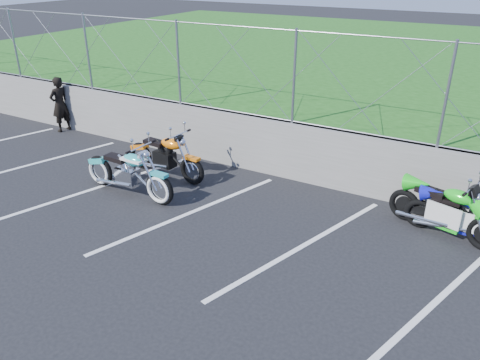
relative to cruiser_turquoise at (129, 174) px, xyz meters
The scene contains 10 objects.
ground 1.93m from the cruiser_turquoise, 32.96° to the right, with size 90.00×90.00×0.00m, color black.
retaining_wall 2.94m from the cruiser_turquoise, 57.79° to the left, with size 30.00×0.22×1.30m, color slate.
grass_field 12.58m from the cruiser_turquoise, 82.85° to the left, with size 30.00×20.00×1.30m, color #1B5216.
chain_link_fence 3.46m from the cruiser_turquoise, 57.79° to the left, with size 28.00×0.03×2.00m.
parking_lines 2.81m from the cruiser_turquoise, ahead, with size 18.29×4.31×0.01m.
cruiser_turquoise is the anchor object (origin of this frame).
naked_orange 1.14m from the cruiser_turquoise, 85.55° to the left, with size 2.22×0.75×1.10m.
sportbike_green 6.20m from the cruiser_turquoise, 14.74° to the left, with size 2.05×0.81×1.09m.
sportbike_blue 6.46m from the cruiser_turquoise, 14.19° to the left, with size 1.91×0.68×0.99m.
person_standing 5.02m from the cruiser_turquoise, 154.17° to the left, with size 0.58×0.38×1.58m, color black.
Camera 1 is at (4.85, -5.57, 4.54)m, focal length 35.00 mm.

